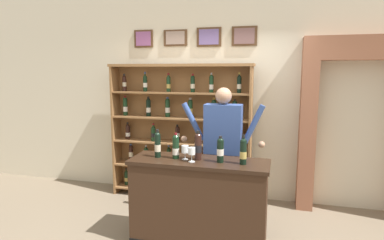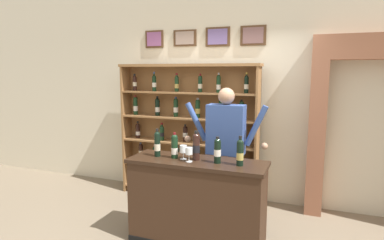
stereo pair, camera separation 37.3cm
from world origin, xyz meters
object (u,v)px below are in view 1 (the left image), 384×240
object	(u,v)px
tasting_bottle_grappa	(220,150)
wine_glass_left	(185,150)
shopkeeper	(223,139)
tasting_bottle_brunello	(176,147)
tasting_counter	(199,202)
tasting_bottle_vin_santo	(243,151)
tasting_bottle_bianco	(198,146)
tasting_bottle_rosso	(158,144)
wine_shelf	(180,129)
wine_glass_center	(192,152)

from	to	relation	value
tasting_bottle_grappa	wine_glass_left	xyz separation A→B (m)	(-0.39, 0.01, -0.03)
shopkeeper	tasting_bottle_brunello	xyz separation A→B (m)	(-0.42, -0.60, 0.02)
tasting_counter	wine_glass_left	size ratio (longest dim) A/B	9.73
tasting_counter	tasting_bottle_vin_santo	size ratio (longest dim) A/B	4.88
tasting_bottle_bianco	tasting_bottle_vin_santo	world-z (taller)	tasting_bottle_bianco
tasting_counter	tasting_bottle_bianco	world-z (taller)	tasting_bottle_bianco
tasting_bottle_brunello	tasting_bottle_rosso	bearing A→B (deg)	-179.61
tasting_bottle_bianco	tasting_bottle_vin_santo	distance (m)	0.50
wine_shelf	wine_glass_left	size ratio (longest dim) A/B	13.80
wine_shelf	tasting_bottle_brunello	size ratio (longest dim) A/B	7.47
tasting_counter	shopkeeper	xyz separation A→B (m)	(0.16, 0.61, 0.60)
tasting_bottle_bianco	wine_glass_left	bearing A→B (deg)	-169.19
wine_glass_center	tasting_bottle_grappa	bearing A→B (deg)	11.65
tasting_counter	shopkeeper	world-z (taller)	shopkeeper
shopkeeper	wine_glass_left	bearing A→B (deg)	-116.93
tasting_counter	tasting_bottle_vin_santo	bearing A→B (deg)	-3.98
tasting_counter	tasting_bottle_grappa	bearing A→B (deg)	-5.50
tasting_counter	wine_glass_center	xyz separation A→B (m)	(-0.06, -0.08, 0.59)
tasting_bottle_brunello	shopkeeper	bearing A→B (deg)	54.87
tasting_bottle_rosso	tasting_bottle_grappa	bearing A→B (deg)	-2.08
wine_shelf	tasting_bottle_brunello	xyz separation A→B (m)	(0.33, -1.26, 0.03)
tasting_bottle_grappa	wine_glass_left	world-z (taller)	tasting_bottle_grappa
tasting_bottle_brunello	tasting_bottle_grappa	bearing A→B (deg)	-3.13
shopkeeper	tasting_bottle_vin_santo	world-z (taller)	shopkeeper
tasting_bottle_rosso	wine_glass_center	distance (m)	0.43
shopkeeper	tasting_bottle_grappa	bearing A→B (deg)	-82.76
tasting_bottle_vin_santo	wine_glass_left	distance (m)	0.64
wine_shelf	tasting_bottle_grappa	world-z (taller)	wine_shelf
wine_glass_left	wine_shelf	bearing A→B (deg)	109.21
shopkeeper	tasting_bottle_bianco	distance (m)	0.62
tasting_bottle_rosso	tasting_bottle_brunello	bearing A→B (deg)	0.39
shopkeeper	wine_glass_left	distance (m)	0.69
wine_glass_center	wine_glass_left	world-z (taller)	wine_glass_center
tasting_bottle_vin_santo	tasting_bottle_bianco	bearing A→B (deg)	174.27
tasting_counter	wine_glass_left	world-z (taller)	wine_glass_left
wine_shelf	tasting_counter	distance (m)	1.51
shopkeeper	wine_glass_center	size ratio (longest dim) A/B	10.97
tasting_bottle_bianco	tasting_bottle_grappa	bearing A→B (deg)	-8.81
tasting_bottle_vin_santo	tasting_counter	bearing A→B (deg)	176.02
tasting_bottle_rosso	tasting_bottle_brunello	xyz separation A→B (m)	(0.21, 0.00, -0.01)
tasting_bottle_rosso	wine_glass_center	xyz separation A→B (m)	(0.42, -0.09, -0.04)
tasting_bottle_rosso	wine_shelf	bearing A→B (deg)	95.47
tasting_counter	tasting_bottle_bianco	distance (m)	0.64
wine_shelf	tasting_bottle_vin_santo	bearing A→B (deg)	-50.24
tasting_bottle_rosso	tasting_bottle_bianco	xyz separation A→B (m)	(0.46, 0.01, 0.01)
wine_shelf	wine_glass_center	size ratio (longest dim) A/B	13.69
shopkeeper	tasting_bottle_rosso	xyz separation A→B (m)	(-0.64, -0.60, 0.03)
tasting_bottle_grappa	tasting_bottle_vin_santo	distance (m)	0.24
wine_glass_left	wine_glass_center	bearing A→B (deg)	-37.63
tasting_bottle_grappa	tasting_counter	bearing A→B (deg)	174.50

